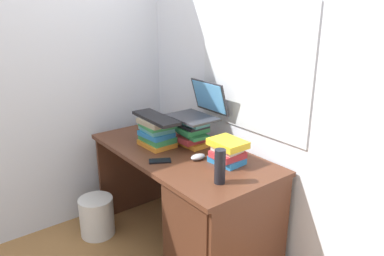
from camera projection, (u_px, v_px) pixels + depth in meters
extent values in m
plane|color=olive|center=(182.00, 243.00, 2.70)|extent=(6.00, 6.00, 0.00)
cube|color=silver|center=(226.00, 59.00, 2.51)|extent=(6.00, 0.05, 2.60)
cube|color=silver|center=(252.00, 69.00, 2.29)|extent=(0.90, 0.01, 0.80)
cube|color=silver|center=(118.00, 52.00, 2.90)|extent=(0.05, 6.00, 2.60)
cube|color=#4C2819|center=(181.00, 153.00, 2.47)|extent=(1.35, 0.68, 0.03)
cube|color=#4C2819|center=(134.00, 169.00, 3.08)|extent=(0.02, 0.62, 0.69)
cube|color=#4C2819|center=(251.00, 248.00, 2.09)|extent=(0.02, 0.62, 0.69)
cube|color=#442416|center=(221.00, 232.00, 2.23)|extent=(0.41, 0.58, 0.66)
cube|color=orange|center=(194.00, 143.00, 2.56)|extent=(0.20, 0.16, 0.03)
cube|color=#B22D33|center=(191.00, 138.00, 2.55)|extent=(0.16, 0.19, 0.04)
cube|color=#338C4C|center=(193.00, 134.00, 2.53)|extent=(0.24, 0.15, 0.02)
cube|color=#338C4C|center=(192.00, 129.00, 2.54)|extent=(0.16, 0.19, 0.04)
cube|color=black|center=(193.00, 126.00, 2.52)|extent=(0.17, 0.16, 0.02)
cube|color=teal|center=(193.00, 121.00, 2.51)|extent=(0.21, 0.13, 0.04)
cube|color=orange|center=(157.00, 144.00, 2.55)|extent=(0.24, 0.19, 0.03)
cube|color=#338C4C|center=(157.00, 138.00, 2.55)|extent=(0.23, 0.17, 0.04)
cube|color=#2672B2|center=(156.00, 134.00, 2.53)|extent=(0.23, 0.18, 0.03)
cube|color=teal|center=(156.00, 129.00, 2.54)|extent=(0.23, 0.18, 0.03)
cube|color=#338C4C|center=(157.00, 125.00, 2.52)|extent=(0.22, 0.20, 0.02)
cube|color=gray|center=(155.00, 122.00, 2.50)|extent=(0.23, 0.17, 0.03)
cube|color=#2672B2|center=(227.00, 160.00, 2.28)|extent=(0.21, 0.17, 0.04)
cube|color=#B22D33|center=(228.00, 154.00, 2.26)|extent=(0.17, 0.17, 0.04)
cube|color=beige|center=(227.00, 149.00, 2.25)|extent=(0.17, 0.14, 0.03)
cube|color=yellow|center=(228.00, 143.00, 2.25)|extent=(0.22, 0.17, 0.04)
cube|color=#2D2D33|center=(192.00, 117.00, 2.50)|extent=(0.33, 0.24, 0.01)
cube|color=#2D2D33|center=(209.00, 97.00, 2.55)|extent=(0.33, 0.07, 0.23)
cube|color=#59A5E5|center=(209.00, 97.00, 2.55)|extent=(0.29, 0.06, 0.20)
cube|color=black|center=(156.00, 118.00, 2.49)|extent=(0.42, 0.16, 0.02)
ellipsoid|color=#A5A8AD|center=(199.00, 157.00, 2.33)|extent=(0.06, 0.10, 0.04)
cylinder|color=#265999|center=(149.00, 125.00, 2.85)|extent=(0.09, 0.09, 0.09)
torus|color=#265999|center=(153.00, 126.00, 2.80)|extent=(0.05, 0.01, 0.05)
cylinder|color=black|center=(220.00, 166.00, 2.00)|extent=(0.06, 0.06, 0.20)
cube|color=black|center=(160.00, 161.00, 2.30)|extent=(0.12, 0.15, 0.01)
cylinder|color=silver|center=(97.00, 216.00, 2.76)|extent=(0.25, 0.25, 0.30)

